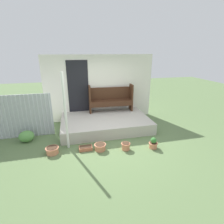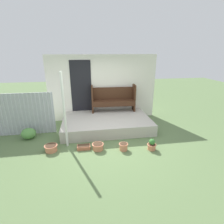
# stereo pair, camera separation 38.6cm
# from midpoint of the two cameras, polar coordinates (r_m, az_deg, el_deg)

# --- Properties ---
(ground_plane) EXTENTS (24.00, 24.00, 0.00)m
(ground_plane) POSITION_cam_midpoint_polar(r_m,az_deg,el_deg) (5.68, -3.18, -9.35)
(ground_plane) COLOR #5B7547
(porch_slab) EXTENTS (3.15, 1.98, 0.39)m
(porch_slab) POSITION_cam_midpoint_polar(r_m,az_deg,el_deg) (6.49, -3.88, -3.61)
(porch_slab) COLOR #B7B2A5
(porch_slab) RESTS_ON ground_plane
(house_wall) EXTENTS (4.35, 0.08, 2.60)m
(house_wall) POSITION_cam_midpoint_polar(r_m,az_deg,el_deg) (7.12, -5.79, 7.79)
(house_wall) COLOR white
(house_wall) RESTS_ON ground_plane
(fence_corrugated) EXTENTS (3.03, 0.05, 1.45)m
(fence_corrugated) POSITION_cam_midpoint_polar(r_m,az_deg,el_deg) (6.60, -33.65, -1.66)
(fence_corrugated) COLOR #ADB2B7
(fence_corrugated) RESTS_ON ground_plane
(support_post) EXTENTS (0.07, 0.07, 2.22)m
(support_post) POSITION_cam_midpoint_polar(r_m,az_deg,el_deg) (5.07, -17.10, -0.13)
(support_post) COLOR white
(support_post) RESTS_ON ground_plane
(bench) EXTENTS (1.75, 0.47, 1.07)m
(bench) POSITION_cam_midpoint_polar(r_m,az_deg,el_deg) (7.02, -2.00, 4.60)
(bench) COLOR #422616
(bench) RESTS_ON porch_slab
(flower_pot_left) EXTENTS (0.37, 0.37, 0.19)m
(flower_pot_left) POSITION_cam_midpoint_polar(r_m,az_deg,el_deg) (5.32, -20.94, -11.55)
(flower_pot_left) COLOR tan
(flower_pot_left) RESTS_ON ground_plane
(flower_pot_middle) EXTENTS (0.34, 0.34, 0.19)m
(flower_pot_middle) POSITION_cam_midpoint_polar(r_m,az_deg,el_deg) (5.16, -6.06, -11.24)
(flower_pot_middle) COLOR tan
(flower_pot_middle) RESTS_ON ground_plane
(flower_pot_right) EXTENTS (0.27, 0.27, 0.21)m
(flower_pot_right) POSITION_cam_midpoint_polar(r_m,az_deg,el_deg) (5.16, 2.34, -11.02)
(flower_pot_right) COLOR tan
(flower_pot_right) RESTS_ON ground_plane
(flower_pot_far_right) EXTENTS (0.27, 0.27, 0.33)m
(flower_pot_far_right) POSITION_cam_midpoint_polar(r_m,az_deg,el_deg) (5.31, 11.29, -10.09)
(flower_pot_far_right) COLOR tan
(flower_pot_far_right) RESTS_ON ground_plane
(planter_box_rect) EXTENTS (0.38, 0.22, 0.11)m
(planter_box_rect) POSITION_cam_midpoint_polar(r_m,az_deg,el_deg) (5.26, -10.73, -11.54)
(planter_box_rect) COLOR #B76647
(planter_box_rect) RESTS_ON ground_plane
(shrub_by_fence) EXTENTS (0.46, 0.42, 0.35)m
(shrub_by_fence) POSITION_cam_midpoint_polar(r_m,az_deg,el_deg) (6.26, -27.75, -7.06)
(shrub_by_fence) COLOR #599347
(shrub_by_fence) RESTS_ON ground_plane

